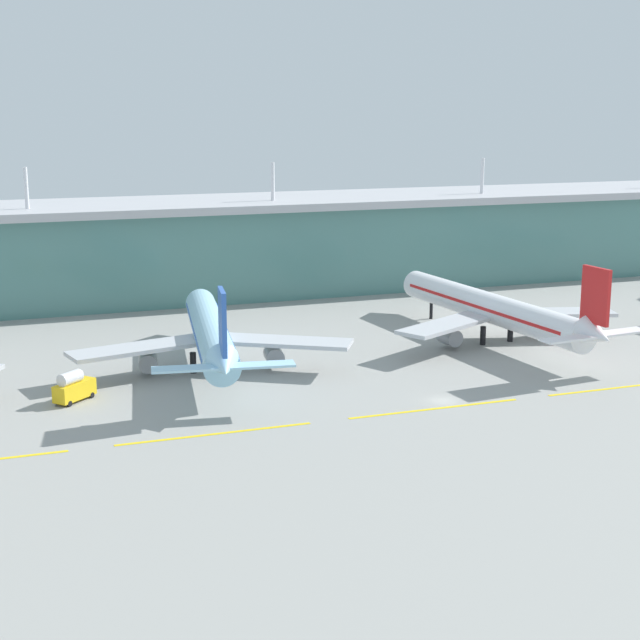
{
  "coord_description": "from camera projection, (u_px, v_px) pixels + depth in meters",
  "views": [
    {
      "loc": [
        -65.54,
        -127.38,
        44.79
      ],
      "look_at": [
        -9.25,
        31.13,
        7.0
      ],
      "focal_mm": 53.58,
      "sensor_mm": 36.0,
      "label": 1
    }
  ],
  "objects": [
    {
      "name": "taxiway_stripe_mid_west",
      "position": [
        215.0,
        434.0,
        133.27
      ],
      "size": [
        28.0,
        0.7,
        0.04
      ],
      "primitive_type": "cube",
      "color": "yellow",
      "rests_on": "ground"
    },
    {
      "name": "ground_plane",
      "position": [
        443.0,
        401.0,
        148.34
      ],
      "size": [
        600.0,
        600.0,
        0.0
      ],
      "primitive_type": "plane",
      "color": "gray"
    },
    {
      "name": "fuel_truck",
      "position": [
        73.0,
        387.0,
        147.55
      ],
      "size": [
        7.06,
        6.78,
        4.95
      ],
      "color": "gold",
      "rests_on": "ground"
    },
    {
      "name": "airliner_far_middle",
      "position": [
        493.0,
        309.0,
        184.39
      ],
      "size": [
        48.55,
        66.19,
        18.9
      ],
      "color": "white",
      "rests_on": "ground"
    },
    {
      "name": "taxiway_stripe_mid_east",
      "position": [
        623.0,
        387.0,
        155.47
      ],
      "size": [
        28.0,
        0.7,
        0.04
      ],
      "primitive_type": "cube",
      "color": "yellow",
      "rests_on": "ground"
    },
    {
      "name": "airliner_near_middle",
      "position": [
        211.0,
        334.0,
        164.45
      ],
      "size": [
        48.23,
        59.86,
        18.9
      ],
      "color": "#9ED1EA",
      "rests_on": "ground"
    },
    {
      "name": "taxiway_stripe_centre",
      "position": [
        435.0,
        409.0,
        144.37
      ],
      "size": [
        28.0,
        0.7,
        0.04
      ],
      "primitive_type": "cube",
      "color": "yellow",
      "rests_on": "ground"
    },
    {
      "name": "terminal_building",
      "position": [
        267.0,
        244.0,
        234.3
      ],
      "size": [
        288.0,
        34.0,
        31.87
      ],
      "color": "slate",
      "rests_on": "ground"
    }
  ]
}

